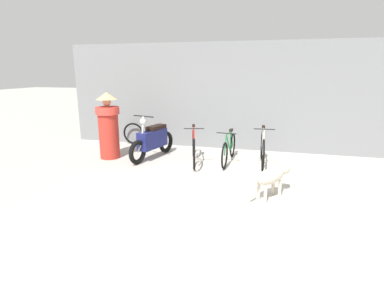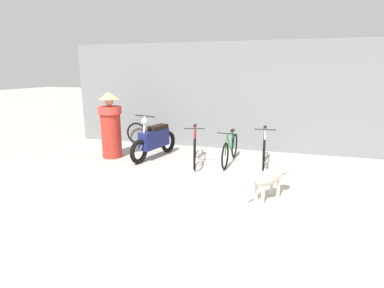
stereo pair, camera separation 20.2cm
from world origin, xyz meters
name	(u,v)px [view 1 (the left image)]	position (x,y,z in m)	size (l,w,h in m)	color
ground_plane	(211,197)	(0.00, 0.00, 0.00)	(60.00, 60.00, 0.00)	#ADA89E
shop_wall_back	(236,97)	(0.00, 3.54, 1.46)	(9.90, 0.20, 2.93)	slate
bicycle_0	(194,147)	(-0.80, 1.94, 0.38)	(0.57, 1.74, 0.91)	black
bicycle_1	(229,149)	(0.03, 2.15, 0.33)	(0.46, 1.66, 0.80)	black
bicycle_2	(263,149)	(0.82, 2.17, 0.38)	(0.46, 1.68, 0.92)	black
motorcycle	(153,141)	(-1.89, 2.03, 0.45)	(0.65, 1.75, 1.13)	black
stray_dog	(273,176)	(1.04, 0.26, 0.40)	(0.76, 0.94, 0.58)	beige
person_in_robes	(108,125)	(-2.96, 1.78, 0.84)	(0.82, 0.82, 1.66)	#B72D23
spare_tire_left	(133,133)	(-3.02, 3.30, 0.32)	(0.65, 0.07, 0.65)	black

